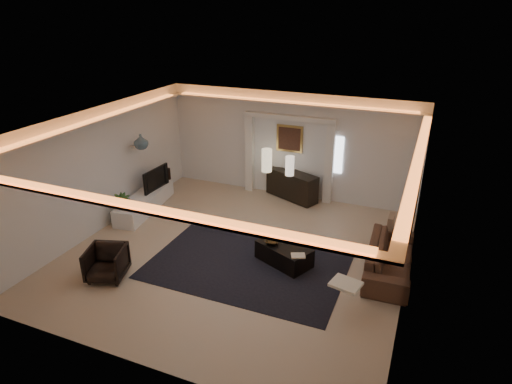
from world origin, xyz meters
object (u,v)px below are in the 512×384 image
at_px(sofa, 390,258).
at_px(armchair, 106,263).
at_px(coffee_table, 284,254).
at_px(console, 292,185).

relative_size(sofa, armchair, 2.97).
xyz_separation_m(coffee_table, armchair, (-3.06, -1.85, 0.13)).
xyz_separation_m(console, armchair, (-2.17, -5.07, -0.07)).
relative_size(console, coffee_table, 1.33).
bearing_deg(sofa, armchair, 112.21).
height_order(console, armchair, console).
distance_m(sofa, armchair, 5.65).
bearing_deg(coffee_table, sofa, 37.59).
distance_m(console, sofa, 4.03).
height_order(console, coffee_table, console).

